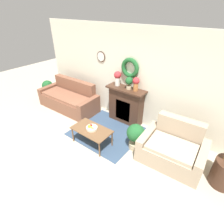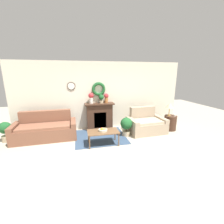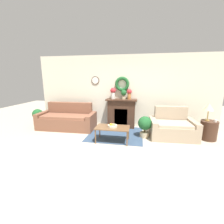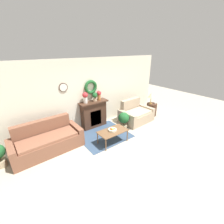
# 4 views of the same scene
# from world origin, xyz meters

# --- Properties ---
(ground_plane) EXTENTS (16.00, 16.00, 0.00)m
(ground_plane) POSITION_xyz_m (0.00, 0.00, 0.00)
(ground_plane) COLOR #ADA38E
(floor_rug) EXTENTS (1.80, 1.66, 0.01)m
(floor_rug) POSITION_xyz_m (-0.18, 1.55, 0.00)
(floor_rug) COLOR #334760
(floor_rug) RESTS_ON ground_plane
(wall_back) EXTENTS (6.80, 0.18, 2.70)m
(wall_back) POSITION_xyz_m (-0.00, 2.53, 1.36)
(wall_back) COLOR beige
(wall_back) RESTS_ON ground_plane
(fireplace) EXTENTS (1.15, 0.41, 1.10)m
(fireplace) POSITION_xyz_m (-0.09, 2.33, 0.55)
(fireplace) COLOR #42281C
(fireplace) RESTS_ON ground_plane
(couch_left) EXTENTS (2.11, 0.95, 0.94)m
(couch_left) POSITION_xyz_m (-2.08, 1.84, 0.33)
(couch_left) COLOR brown
(couch_left) RESTS_ON ground_plane
(loveseat_right) EXTENTS (1.42, 1.04, 0.94)m
(loveseat_right) POSITION_xyz_m (1.64, 1.65, 0.32)
(loveseat_right) COLOR tan
(loveseat_right) RESTS_ON ground_plane
(coffee_table) EXTENTS (0.99, 0.56, 0.45)m
(coffee_table) POSITION_xyz_m (-0.18, 0.94, 0.41)
(coffee_table) COLOR brown
(coffee_table) RESTS_ON ground_plane
(fruit_bowl) EXTENTS (0.28, 0.28, 0.12)m
(fruit_bowl) POSITION_xyz_m (-0.19, 0.95, 0.49)
(fruit_bowl) COLOR beige
(fruit_bowl) RESTS_ON coffee_table
(side_table_by_loveseat) EXTENTS (0.49, 0.49, 0.59)m
(side_table_by_loveseat) POSITION_xyz_m (2.70, 1.63, 0.29)
(side_table_by_loveseat) COLOR #42281C
(side_table_by_loveseat) RESTS_ON ground_plane
(table_lamp) EXTENTS (0.29, 0.29, 0.53)m
(table_lamp) POSITION_xyz_m (2.64, 1.68, 1.00)
(table_lamp) COLOR #B28E42
(table_lamp) RESTS_ON side_table_by_loveseat
(mug) EXTENTS (0.08, 0.08, 0.08)m
(mug) POSITION_xyz_m (2.81, 1.55, 0.63)
(mug) COLOR silver
(mug) RESTS_ON side_table_by_loveseat
(vase_on_mantel_left) EXTENTS (0.21, 0.21, 0.41)m
(vase_on_mantel_left) POSITION_xyz_m (-0.41, 2.33, 1.34)
(vase_on_mantel_left) COLOR silver
(vase_on_mantel_left) RESTS_ON fireplace
(vase_on_mantel_right) EXTENTS (0.18, 0.18, 0.37)m
(vase_on_mantel_right) POSITION_xyz_m (0.20, 2.33, 1.31)
(vase_on_mantel_right) COLOR #AD6B38
(vase_on_mantel_right) RESTS_ON fireplace
(potted_plant_on_mantel) EXTENTS (0.21, 0.21, 0.35)m
(potted_plant_on_mantel) POSITION_xyz_m (-0.01, 2.31, 1.30)
(potted_plant_on_mantel) COLOR tan
(potted_plant_on_mantel) RESTS_ON fireplace
(potted_plant_floor_by_couch) EXTENTS (0.40, 0.40, 0.68)m
(potted_plant_floor_by_couch) POSITION_xyz_m (-3.34, 1.89, 0.40)
(potted_plant_floor_by_couch) COLOR tan
(potted_plant_floor_by_couch) RESTS_ON ground_plane
(potted_plant_floor_by_loveseat) EXTENTS (0.44, 0.44, 0.68)m
(potted_plant_floor_by_loveseat) POSITION_xyz_m (0.77, 1.46, 0.41)
(potted_plant_floor_by_loveseat) COLOR tan
(potted_plant_floor_by_loveseat) RESTS_ON ground_plane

